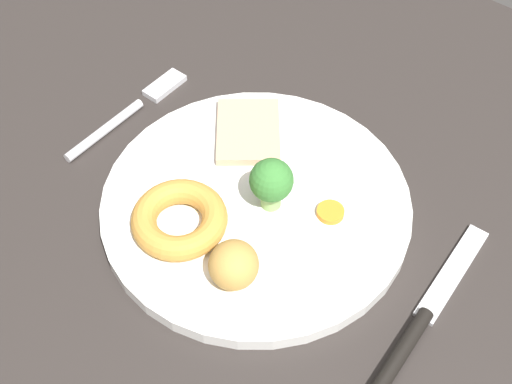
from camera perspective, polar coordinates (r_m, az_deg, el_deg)
The scene contains 9 objects.
dining_table at distance 59.50cm, azimuth 1.20°, elevation -4.38°, with size 120.00×84.00×3.60cm, color #2B2623.
dinner_plate at distance 58.91cm, azimuth -0.00°, elevation -1.03°, with size 26.84×26.84×1.40cm, color white.
meat_slice_main at distance 63.12cm, azimuth -0.65°, elevation 5.14°, with size 7.88×5.81×0.80cm, color tan.
yorkshire_pudding at distance 56.10cm, azimuth -6.46°, elevation -2.28°, with size 8.01×8.01×2.14cm, color #C68938.
roast_potato_left at distance 52.44cm, azimuth -1.90°, elevation -6.14°, with size 3.95×4.20×3.54cm, color #BC8C42.
carrot_coin_front at distance 57.52cm, azimuth 6.28°, elevation -1.70°, with size 2.35×2.35×0.54cm, color orange.
broccoli_floret at distance 55.74cm, azimuth 1.30°, elevation 0.85°, with size 3.71×3.71×5.05cm.
fork at distance 68.15cm, azimuth -10.52°, elevation 6.73°, with size 2.05×15.27×0.90cm.
knife at distance 54.49cm, azimuth 13.68°, elevation -10.61°, with size 2.65×18.56×1.20cm.
Camera 1 is at (20.41, -26.60, 50.96)cm, focal length 47.54 mm.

